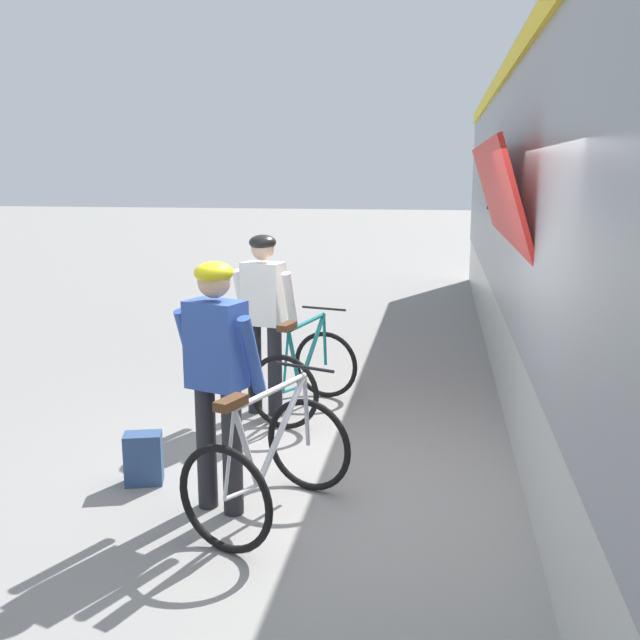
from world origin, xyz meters
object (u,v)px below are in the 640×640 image
object	(u,v)px
backpack_on_platform	(144,458)
cyclist_far_in_white	(264,309)
cyclist_near_in_blue	(217,365)
bicycle_near_silver	(270,463)
bicycle_far_teal	(306,373)

from	to	relation	value
backpack_on_platform	cyclist_far_in_white	bearing A→B (deg)	55.98
cyclist_near_in_blue	bicycle_near_silver	distance (m)	0.76
cyclist_far_in_white	bicycle_far_teal	xyz separation A→B (m)	(0.39, 0.10, -0.65)
cyclist_near_in_blue	cyclist_far_in_white	size ratio (longest dim) A/B	1.00
cyclist_far_in_white	bicycle_near_silver	size ratio (longest dim) A/B	1.41
cyclist_far_in_white	backpack_on_platform	distance (m)	1.98
cyclist_near_in_blue	cyclist_far_in_white	xyz separation A→B (m)	(-0.18, 2.02, 0.00)
cyclist_near_in_blue	bicycle_near_silver	bearing A→B (deg)	-10.90
bicycle_near_silver	bicycle_far_teal	world-z (taller)	same
cyclist_near_in_blue	bicycle_far_teal	xyz separation A→B (m)	(0.21, 2.12, -0.65)
cyclist_far_in_white	bicycle_near_silver	xyz separation A→B (m)	(0.55, -2.09, -0.65)
cyclist_near_in_blue	bicycle_near_silver	size ratio (longest dim) A/B	1.41
bicycle_far_teal	backpack_on_platform	distance (m)	2.04
cyclist_near_in_blue	cyclist_far_in_white	world-z (taller)	same
cyclist_near_in_blue	bicycle_far_teal	bearing A→B (deg)	84.43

